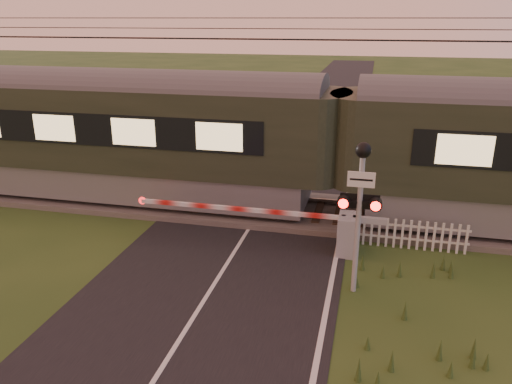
% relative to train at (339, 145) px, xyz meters
% --- Properties ---
extents(ground, '(160.00, 160.00, 0.00)m').
position_rel_train_xyz_m(ground, '(-2.47, -6.50, -2.38)').
color(ground, '#274119').
rests_on(ground, ground).
extents(road, '(6.00, 140.00, 0.03)m').
position_rel_train_xyz_m(road, '(-2.45, -6.73, -2.37)').
color(road, black).
rests_on(road, ground).
extents(track_bed, '(140.00, 3.40, 0.39)m').
position_rel_train_xyz_m(track_bed, '(-2.47, 0.00, -2.32)').
color(track_bed, '#47423D').
rests_on(track_bed, ground).
extents(overhead_wires, '(120.00, 0.62, 0.62)m').
position_rel_train_xyz_m(overhead_wires, '(-2.47, 0.00, 3.34)').
color(overhead_wires, black).
rests_on(overhead_wires, ground).
extents(train, '(45.11, 3.11, 4.21)m').
position_rel_train_xyz_m(train, '(0.00, 0.00, 0.00)').
color(train, slate).
rests_on(train, ground).
extents(boom_gate, '(7.12, 0.85, 1.13)m').
position_rel_train_xyz_m(boom_gate, '(0.19, -2.55, -1.76)').
color(boom_gate, gray).
rests_on(boom_gate, ground).
extents(crossing_signal, '(0.92, 0.36, 3.60)m').
position_rel_train_xyz_m(crossing_signal, '(0.82, -4.56, 0.09)').
color(crossing_signal, gray).
rests_on(crossing_signal, ground).
extents(picket_fence, '(3.35, 0.07, 0.86)m').
position_rel_train_xyz_m(picket_fence, '(2.11, -1.89, -1.95)').
color(picket_fence, silver).
rests_on(picket_fence, ground).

